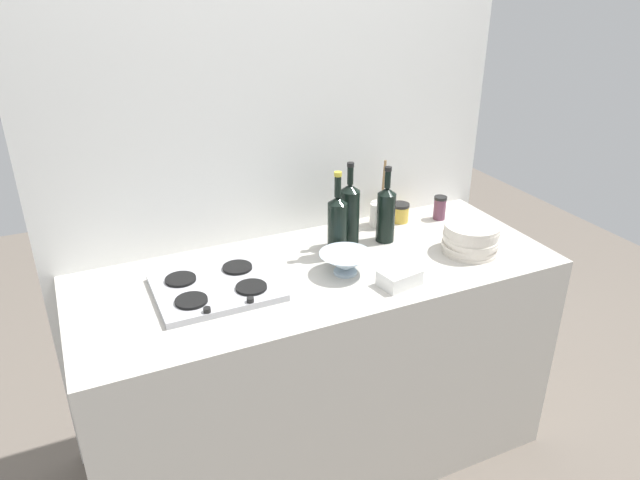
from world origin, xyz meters
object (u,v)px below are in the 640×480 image
Objects in this scene: condiment_jar_rear at (440,208)px; utensil_crock at (381,213)px; stovetop_hob at (216,287)px; plate_stack at (471,238)px; mixing_bowl at (345,262)px; wine_bottle_leftmost at (386,213)px; butter_dish at (399,278)px; condiment_jar_front at (400,212)px; wine_bottle_mid_left at (337,225)px; wine_bottle_mid_right at (349,214)px.

utensil_crock is at bearing 170.18° from condiment_jar_rear.
plate_stack is at bearing -7.34° from stovetop_hob.
utensil_crock is (0.33, 0.32, 0.01)m from mixing_bowl.
butter_dish is (-0.14, -0.34, -0.09)m from wine_bottle_leftmost.
wine_bottle_mid_left is at bearing -155.88° from condiment_jar_front.
plate_stack is 1.58× the size of butter_dish.
stovetop_hob is 0.52m from wine_bottle_mid_left.
butter_dish is (0.13, -0.16, -0.02)m from mixing_bowl.
plate_stack is 1.14× the size of mixing_bowl.
plate_stack is 0.70× the size of wine_bottle_leftmost.
utensil_crock is at bearing 16.76° from stovetop_hob.
condiment_jar_front is at bearing 41.41° from wine_bottle_leftmost.
butter_dish is at bearing -87.66° from wine_bottle_mid_right.
wine_bottle_leftmost is 0.33m from mixing_bowl.
plate_stack is at bearing -75.83° from condiment_jar_front.
stovetop_hob is 5.03× the size of condiment_jar_front.
utensil_crock reaches higher than butter_dish.
condiment_jar_rear is (0.27, -0.05, -0.01)m from utensil_crock.
wine_bottle_mid_left is at bearing 7.42° from stovetop_hob.
wine_bottle_leftmost reaches higher than utensil_crock.
stovetop_hob is at bearing 172.66° from plate_stack.
wine_bottle_mid_right reaches higher than stovetop_hob.
stovetop_hob is 1.20× the size of wine_bottle_mid_right.
utensil_crock is 2.70× the size of condiment_jar_rear.
stovetop_hob is at bearing -164.90° from condiment_jar_front.
wine_bottle_mid_left is 0.58m from condiment_jar_rear.
mixing_bowl is (-0.04, -0.14, -0.09)m from wine_bottle_mid_left.
stovetop_hob is 1.89× the size of plate_stack.
plate_stack is 0.34m from wine_bottle_leftmost.
wine_bottle_mid_left reaches higher than condiment_jar_front.
butter_dish is at bearing -137.65° from condiment_jar_rear.
utensil_crock is (0.29, 0.17, -0.07)m from wine_bottle_mid_left.
wine_bottle_leftmost reaches higher than condiment_jar_front.
wine_bottle_mid_left is 0.35m from utensil_crock.
butter_dish reaches higher than stovetop_hob.
utensil_crock reaches higher than condiment_jar_rear.
plate_stack reaches higher than condiment_jar_front.
condiment_jar_rear is at bearing 10.24° from stovetop_hob.
wine_bottle_mid_left is (0.50, 0.07, 0.12)m from stovetop_hob.
wine_bottle_leftmost is 0.16m from utensil_crock.
plate_stack is at bearing -21.58° from wine_bottle_mid_left.
plate_stack is at bearing -103.95° from condiment_jar_rear.
condiment_jar_front is at bearing 58.16° from butter_dish.
wine_bottle_mid_left is at bearing 108.30° from butter_dish.
plate_stack is 0.53m from wine_bottle_mid_left.
stovetop_hob is 0.92m from condiment_jar_front.
butter_dish is 0.56m from condiment_jar_front.
butter_dish is at bearing -21.24° from stovetop_hob.
wine_bottle_leftmost is at bearing -138.59° from condiment_jar_front.
mixing_bowl is 0.53m from condiment_jar_front.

